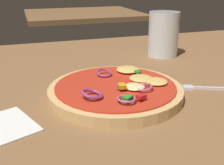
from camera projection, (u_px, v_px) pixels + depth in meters
dining_table at (125, 97)px, 0.55m from camera, size 1.41×0.98×0.03m
pizza at (116, 90)px, 0.52m from camera, size 0.25×0.25×0.04m
fork at (204, 88)px, 0.55m from camera, size 0.15×0.07×0.01m
beer_glass at (163, 35)px, 0.77m from camera, size 0.08×0.08×0.12m
background_table at (83, 14)px, 1.77m from camera, size 0.71×0.60×0.03m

